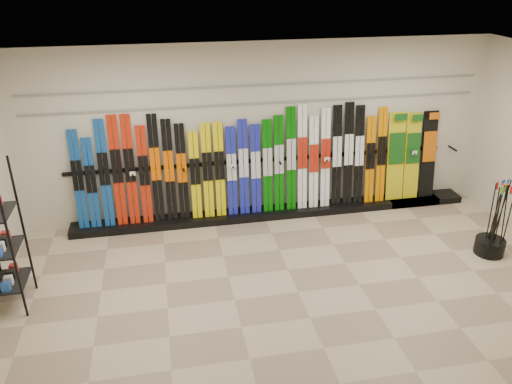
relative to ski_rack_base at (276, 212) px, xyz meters
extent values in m
plane|color=gray|center=(-0.22, -2.28, -0.06)|extent=(8.00, 8.00, 0.00)
plane|color=beige|center=(-0.22, 0.22, 1.44)|extent=(8.00, 0.00, 8.00)
plane|color=silver|center=(-0.22, -2.28, 2.94)|extent=(8.00, 8.00, 0.00)
cube|color=black|center=(0.00, 0.00, 0.00)|extent=(8.00, 0.40, 0.12)
cube|color=navy|center=(-3.27, 0.06, 0.88)|extent=(0.17, 0.23, 1.64)
cube|color=navy|center=(-3.07, 0.05, 0.81)|extent=(0.17, 0.22, 1.50)
cube|color=navy|center=(-2.86, 0.07, 0.95)|extent=(0.17, 0.25, 1.78)
cube|color=red|center=(-2.65, 0.07, 0.97)|extent=(0.17, 0.26, 1.83)
cube|color=red|center=(-2.44, 0.07, 0.97)|extent=(0.17, 0.26, 1.83)
cube|color=red|center=(-2.23, 0.06, 0.88)|extent=(0.17, 0.23, 1.64)
cube|color=black|center=(-2.03, 0.07, 0.96)|extent=(0.17, 0.26, 1.81)
cube|color=black|center=(-1.82, 0.06, 0.92)|extent=(0.17, 0.25, 1.72)
cube|color=black|center=(-1.61, 0.06, 0.88)|extent=(0.17, 0.23, 1.63)
cube|color=yellow|center=(-1.40, 0.05, 0.81)|extent=(0.17, 0.22, 1.49)
cube|color=yellow|center=(-1.19, 0.06, 0.87)|extent=(0.17, 0.23, 1.62)
cube|color=yellow|center=(-0.98, 0.06, 0.87)|extent=(0.17, 0.23, 1.62)
cube|color=#1A22AD|center=(-0.78, 0.05, 0.83)|extent=(0.17, 0.22, 1.54)
cube|color=#1A22AD|center=(-0.57, 0.06, 0.88)|extent=(0.17, 0.24, 1.65)
cube|color=#1A22AD|center=(-0.36, 0.05, 0.84)|extent=(0.17, 0.22, 1.55)
cube|color=#056605|center=(-0.15, 0.06, 0.87)|extent=(0.17, 0.23, 1.62)
cube|color=#056605|center=(0.05, 0.06, 0.90)|extent=(0.17, 0.24, 1.68)
cube|color=#056605|center=(0.26, 0.07, 0.96)|extent=(0.17, 0.26, 1.81)
cube|color=white|center=(0.47, 0.07, 0.97)|extent=(0.17, 0.26, 1.83)
cube|color=white|center=(0.67, 0.06, 0.87)|extent=(0.17, 0.23, 1.63)
cube|color=white|center=(0.88, 0.07, 0.93)|extent=(0.17, 0.25, 1.75)
cube|color=black|center=(1.09, 0.07, 0.95)|extent=(0.17, 0.25, 1.79)
cube|color=black|center=(1.31, 0.07, 0.97)|extent=(0.17, 0.26, 1.83)
cube|color=black|center=(1.51, 0.07, 0.94)|extent=(0.17, 0.25, 1.77)
cube|color=orange|center=(1.72, 0.05, 0.84)|extent=(0.17, 0.23, 1.57)
cube|color=orange|center=(1.93, 0.06, 0.92)|extent=(0.17, 0.24, 1.72)
cube|color=gold|center=(2.23, 0.08, 0.86)|extent=(0.32, 0.25, 1.60)
cube|color=gold|center=(2.54, 0.08, 0.85)|extent=(0.29, 0.24, 1.57)
cube|color=black|center=(2.87, 0.08, 0.85)|extent=(0.28, 0.24, 1.59)
cube|color=black|center=(-3.97, -1.78, 0.93)|extent=(0.40, 0.60, 1.97)
cylinder|color=black|center=(2.95, -1.88, 0.07)|extent=(0.44, 0.44, 0.25)
cylinder|color=black|center=(2.98, -2.01, 0.55)|extent=(0.04, 0.14, 1.18)
cylinder|color=black|center=(2.97, -1.94, 0.55)|extent=(0.08, 0.10, 1.18)
cylinder|color=black|center=(2.98, -1.81, 0.55)|extent=(0.12, 0.07, 1.18)
cylinder|color=black|center=(3.10, -1.95, 0.55)|extent=(0.02, 0.02, 1.18)
cylinder|color=black|center=(2.92, -1.90, 0.55)|extent=(0.03, 0.08, 1.18)
cylinder|color=black|center=(2.93, -1.93, 0.55)|extent=(0.04, 0.11, 1.18)
cylinder|color=black|center=(3.09, -1.78, 0.55)|extent=(0.08, 0.07, 1.18)
cylinder|color=black|center=(2.85, -2.01, 0.55)|extent=(0.14, 0.16, 1.17)
cylinder|color=black|center=(2.88, -1.84, 0.55)|extent=(0.11, 0.07, 1.18)
cylinder|color=black|center=(2.85, -1.98, 0.55)|extent=(0.15, 0.08, 1.17)
cube|color=gray|center=(-0.22, 0.20, 1.94)|extent=(7.60, 0.02, 0.03)
cube|color=gray|center=(-0.22, 0.20, 2.24)|extent=(7.60, 0.02, 0.03)
camera|label=1|loc=(-1.89, -7.68, 4.10)|focal=35.00mm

